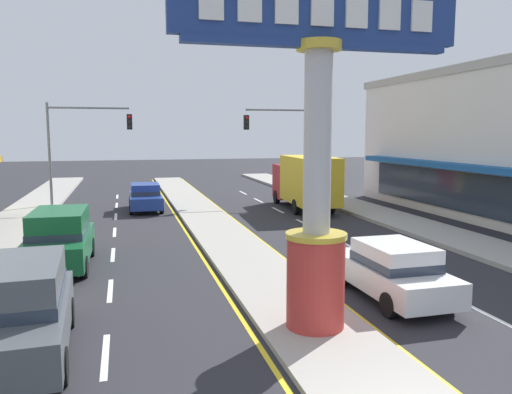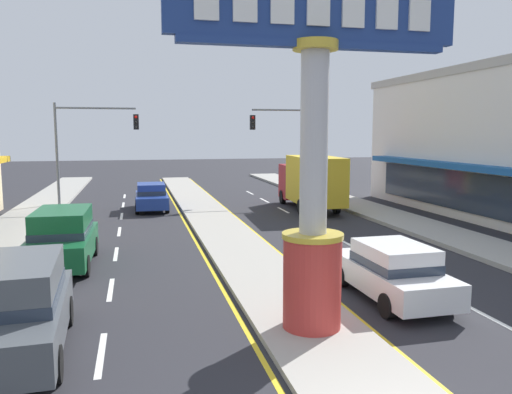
{
  "view_description": "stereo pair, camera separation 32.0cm",
  "coord_description": "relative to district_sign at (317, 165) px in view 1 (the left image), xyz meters",
  "views": [
    {
      "loc": [
        -4.05,
        -5.38,
        4.45
      ],
      "look_at": [
        -0.36,
        8.74,
        2.6
      ],
      "focal_mm": 35.69,
      "sensor_mm": 36.0,
      "label": 1
    },
    {
      "loc": [
        -3.74,
        -5.46,
        4.45
      ],
      "look_at": [
        -0.36,
        8.74,
        2.6
      ],
      "focal_mm": 35.69,
      "sensor_mm": 36.0,
      "label": 2
    }
  ],
  "objects": [
    {
      "name": "district_sign",
      "position": [
        0.0,
        0.0,
        0.0
      ],
      "size": [
        6.32,
        1.35,
        7.56
      ],
      "color": "#B7332D",
      "rests_on": "median_strip"
    },
    {
      "name": "traffic_light_left_side",
      "position": [
        -6.46,
        21.69,
        0.49
      ],
      "size": [
        4.86,
        0.46,
        6.2
      ],
      "color": "slate",
      "rests_on": "ground"
    },
    {
      "name": "box_truck_near_right_lane",
      "position": [
        6.1,
        17.33,
        -2.06
      ],
      "size": [
        2.49,
        6.99,
        3.12
      ],
      "color": "maroon",
      "rests_on": "ground"
    },
    {
      "name": "sedan_near_left_lane",
      "position": [
        2.87,
        1.7,
        -2.96
      ],
      "size": [
        1.89,
        4.33,
        1.53
      ],
      "color": "white",
      "rests_on": "ground"
    },
    {
      "name": "traffic_light_right_side",
      "position": [
        6.46,
        21.52,
        0.49
      ],
      "size": [
        4.86,
        0.46,
        6.2
      ],
      "color": "slate",
      "rests_on": "ground"
    },
    {
      "name": "suv_far_right_lane",
      "position": [
        -6.17,
        7.36,
        -2.77
      ],
      "size": [
        2.03,
        4.63,
        1.9
      ],
      "color": "#14562D",
      "rests_on": "ground"
    },
    {
      "name": "median_strip",
      "position": [
        0.0,
        13.12,
        -3.68
      ],
      "size": [
        2.45,
        52.0,
        0.14
      ],
      "primitive_type": "cube",
      "color": "#A39E93",
      "rests_on": "ground"
    },
    {
      "name": "sedan_far_left_oncoming",
      "position": [
        -2.87,
        19.39,
        -2.96
      ],
      "size": [
        1.86,
        4.31,
        1.53
      ],
      "color": "navy",
      "rests_on": "ground"
    },
    {
      "name": "lane_markings",
      "position": [
        -0.0,
        11.76,
        -3.75
      ],
      "size": [
        9.19,
        52.0,
        0.01
      ],
      "color": "silver",
      "rests_on": "ground"
    },
    {
      "name": "sidewalk_right",
      "position": [
        9.2,
        11.12,
        -3.66
      ],
      "size": [
        2.75,
        60.0,
        0.18
      ],
      "primitive_type": "cube",
      "color": "#9E9B93",
      "rests_on": "ground"
    },
    {
      "name": "suv_mid_left_lane",
      "position": [
        -6.18,
        0.34,
        -2.77
      ],
      "size": [
        2.14,
        4.69,
        1.9
      ],
      "color": "#4C5156",
      "rests_on": "ground"
    }
  ]
}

